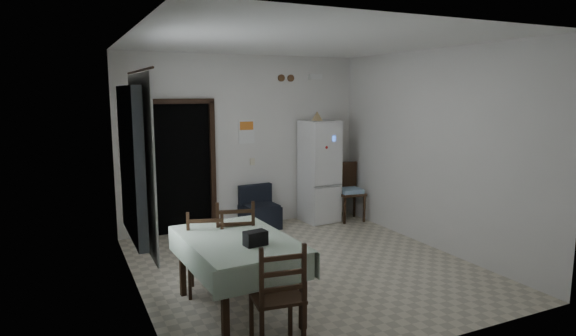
{
  "coord_description": "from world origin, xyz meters",
  "views": [
    {
      "loc": [
        -2.81,
        -5.39,
        2.29
      ],
      "look_at": [
        0.0,
        0.5,
        1.25
      ],
      "focal_mm": 30.0,
      "sensor_mm": 36.0,
      "label": 1
    }
  ],
  "objects_px": {
    "dining_chair_far_right": "(235,243)",
    "navy_seat": "(260,208)",
    "dining_table": "(238,275)",
    "dining_chair_far_left": "(207,250)",
    "dining_chair_near_head": "(277,295)",
    "fridge": "(319,171)",
    "corner_chair": "(350,192)"
  },
  "relations": [
    {
      "from": "dining_chair_near_head",
      "to": "corner_chair",
      "type": "bearing_deg",
      "value": -123.45
    },
    {
      "from": "dining_chair_far_right",
      "to": "dining_chair_near_head",
      "type": "distance_m",
      "value": 1.48
    },
    {
      "from": "navy_seat",
      "to": "dining_chair_far_right",
      "type": "height_order",
      "value": "dining_chair_far_right"
    },
    {
      "from": "dining_table",
      "to": "dining_chair_far_right",
      "type": "bearing_deg",
      "value": 70.67
    },
    {
      "from": "dining_chair_far_left",
      "to": "dining_table",
      "type": "bearing_deg",
      "value": 122.96
    },
    {
      "from": "dining_chair_far_left",
      "to": "dining_chair_far_right",
      "type": "xyz_separation_m",
      "value": [
        0.34,
        -0.0,
        0.04
      ]
    },
    {
      "from": "fridge",
      "to": "corner_chair",
      "type": "xyz_separation_m",
      "value": [
        0.51,
        -0.21,
        -0.38
      ]
    },
    {
      "from": "navy_seat",
      "to": "corner_chair",
      "type": "bearing_deg",
      "value": -10.89
    },
    {
      "from": "corner_chair",
      "to": "dining_table",
      "type": "height_order",
      "value": "corner_chair"
    },
    {
      "from": "fridge",
      "to": "corner_chair",
      "type": "bearing_deg",
      "value": -26.03
    },
    {
      "from": "dining_table",
      "to": "corner_chair",
      "type": "bearing_deg",
      "value": 37.23
    },
    {
      "from": "navy_seat",
      "to": "dining_table",
      "type": "bearing_deg",
      "value": -119.89
    },
    {
      "from": "corner_chair",
      "to": "dining_chair_far_left",
      "type": "relative_size",
      "value": 1.03
    },
    {
      "from": "navy_seat",
      "to": "dining_chair_far_right",
      "type": "bearing_deg",
      "value": -122.44
    },
    {
      "from": "dining_chair_near_head",
      "to": "navy_seat",
      "type": "bearing_deg",
      "value": -102.52
    },
    {
      "from": "corner_chair",
      "to": "dining_table",
      "type": "relative_size",
      "value": 0.67
    },
    {
      "from": "corner_chair",
      "to": "dining_chair_far_left",
      "type": "xyz_separation_m",
      "value": [
        -3.19,
        -1.96,
        -0.02
      ]
    },
    {
      "from": "corner_chair",
      "to": "dining_chair_far_left",
      "type": "bearing_deg",
      "value": -142.2
    },
    {
      "from": "dining_chair_far_right",
      "to": "navy_seat",
      "type": "bearing_deg",
      "value": -104.26
    },
    {
      "from": "fridge",
      "to": "navy_seat",
      "type": "height_order",
      "value": "fridge"
    },
    {
      "from": "navy_seat",
      "to": "dining_table",
      "type": "xyz_separation_m",
      "value": [
        -1.38,
        -2.78,
        0.04
      ]
    },
    {
      "from": "navy_seat",
      "to": "dining_chair_near_head",
      "type": "xyz_separation_m",
      "value": [
        -1.33,
        -3.65,
        0.15
      ]
    },
    {
      "from": "fridge",
      "to": "dining_chair_near_head",
      "type": "distance_m",
      "value": 4.42
    },
    {
      "from": "fridge",
      "to": "navy_seat",
      "type": "distance_m",
      "value": 1.26
    },
    {
      "from": "dining_chair_near_head",
      "to": "dining_chair_far_right",
      "type": "bearing_deg",
      "value": -87.28
    },
    {
      "from": "dining_table",
      "to": "dining_chair_far_left",
      "type": "height_order",
      "value": "dining_chair_far_left"
    },
    {
      "from": "dining_chair_near_head",
      "to": "fridge",
      "type": "bearing_deg",
      "value": -116.63
    },
    {
      "from": "fridge",
      "to": "dining_chair_far_right",
      "type": "bearing_deg",
      "value": -140.3
    },
    {
      "from": "dining_chair_far_left",
      "to": "dining_chair_near_head",
      "type": "relative_size",
      "value": 0.98
    },
    {
      "from": "dining_chair_far_left",
      "to": "corner_chair",
      "type": "bearing_deg",
      "value": -130.22
    },
    {
      "from": "dining_table",
      "to": "dining_chair_near_head",
      "type": "relative_size",
      "value": 1.5
    },
    {
      "from": "corner_chair",
      "to": "dining_chair_far_left",
      "type": "distance_m",
      "value": 3.74
    }
  ]
}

